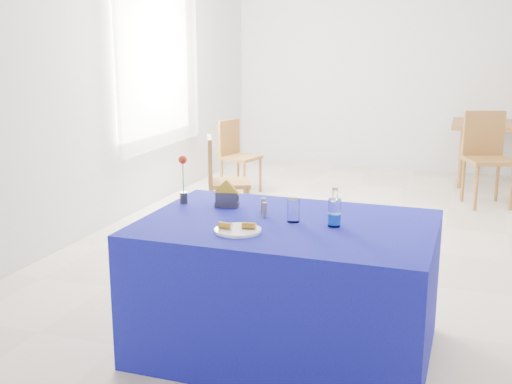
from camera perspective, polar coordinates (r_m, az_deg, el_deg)
floor at (r=5.63m, az=10.38°, el=-4.79°), size 7.00×7.00×0.00m
room_shell at (r=5.36m, az=11.18°, el=13.27°), size 7.00×7.00×7.00m
window_pane at (r=6.91m, az=-9.03°, el=11.70°), size 0.04×1.50×1.60m
curtain at (r=6.88m, az=-8.51°, el=11.71°), size 0.04×1.75×1.85m
plate at (r=3.36m, az=-1.62°, el=-3.42°), size 0.25×0.25×0.01m
drinking_glass at (r=3.53m, az=3.34°, el=-1.64°), size 0.07×0.07×0.13m
salt_shaker at (r=3.62m, az=0.76°, el=-1.59°), size 0.03×0.03×0.08m
pepper_shaker at (r=3.72m, az=0.66°, el=-1.18°), size 0.03×0.03×0.08m
blue_table at (r=3.67m, az=2.73°, el=-8.38°), size 1.60×1.10×0.76m
water_bottle at (r=3.47m, az=6.98°, el=-1.89°), size 0.07×0.07×0.21m
napkin_holder at (r=3.84m, az=-2.59°, el=-0.63°), size 0.16×0.08×0.17m
rose_vase at (r=3.93m, az=-6.49°, el=1.06°), size 0.05×0.05×0.30m
chair_bg_left at (r=7.27m, az=19.79°, el=3.41°), size 0.58×0.58×0.99m
chair_win_a at (r=5.99m, az=-3.19°, el=1.46°), size 0.51×0.51×0.87m
chair_win_b at (r=7.41m, az=-1.83°, el=3.67°), size 0.46×0.46×0.84m
banana_pieces at (r=3.36m, az=-1.68°, el=-3.00°), size 0.20×0.08×0.03m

